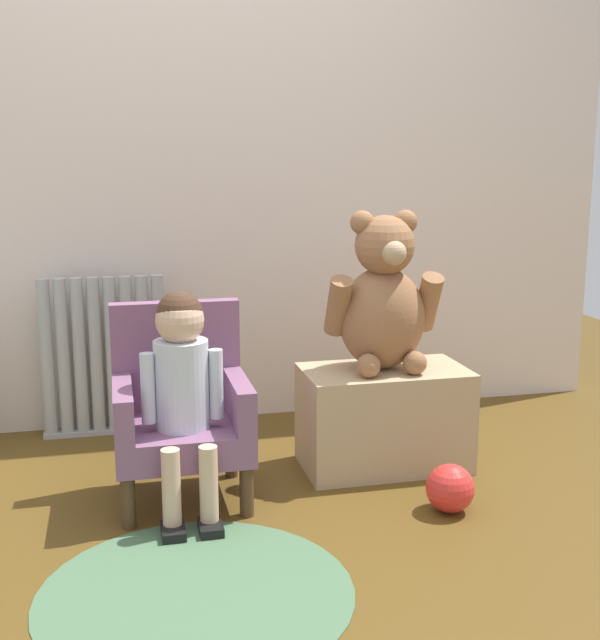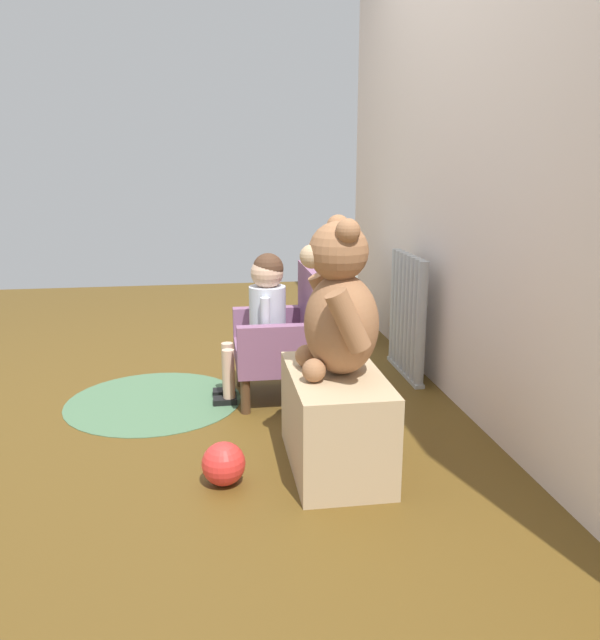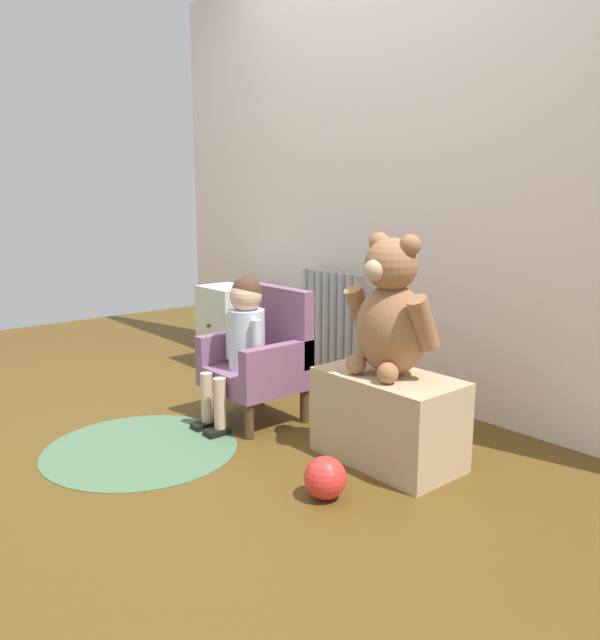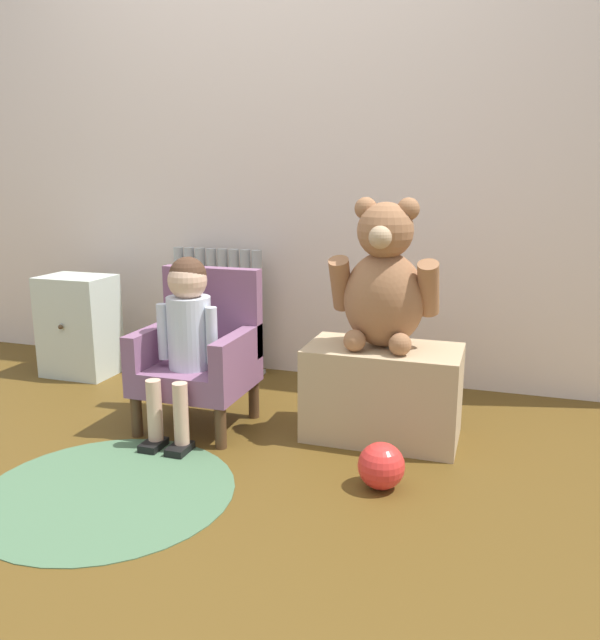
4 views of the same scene
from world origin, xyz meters
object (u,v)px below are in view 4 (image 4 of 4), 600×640
Objects in this scene: large_teddy_bear at (384,283)px; floor_rug at (108,491)px; toy_ball at (381,466)px; radiator at (218,311)px; child_armchair at (201,353)px; child_figure at (186,322)px; small_dresser at (79,326)px; low_bench at (383,392)px.

large_teddy_bear reaches higher than floor_rug.
toy_ball is (0.09, -0.42, -0.53)m from large_teddy_bear.
toy_ball is (1.05, -0.99, -0.24)m from radiator.
floor_rug is at bearing -92.17° from child_armchair.
child_armchair reaches higher than toy_ball.
child_figure reaches higher than radiator.
small_dresser is (-0.65, -0.28, -0.06)m from radiator.
floor_rug is (-0.74, -0.73, -0.60)m from large_teddy_bear.
child_figure is at bearing -29.39° from small_dresser.
large_teddy_bear is at bearing -10.34° from small_dresser.
low_bench is at bearing -10.64° from small_dresser.
large_teddy_bear is 1.20m from floor_rug.
low_bench is 1.05m from floor_rug.
radiator is 0.71m from child_armchair.
child_armchair reaches higher than low_bench.
toy_ball is (0.81, -0.32, -0.22)m from child_armchair.
radiator is at bearing 149.26° from large_teddy_bear.
large_teddy_bear is (1.61, -0.29, 0.35)m from small_dresser.
low_bench is 0.43m from large_teddy_bear.
child_armchair is at bearing 158.16° from toy_ball.
child_figure is (0.24, -0.78, 0.13)m from radiator.
child_figure is (0.89, -0.50, 0.19)m from small_dresser.
radiator is 1.14× the size of large_teddy_bear.
small_dresser is 0.91× the size of large_teddy_bear.
child_armchair is 1.13× the size of large_teddy_bear.
child_armchair is at bearing -173.07° from low_bench.
child_armchair is at bearing -172.19° from large_teddy_bear.
small_dresser is 0.87× the size of low_bench.
large_teddy_bear is at bearing 44.32° from floor_rug.
small_dresser is 1.67m from large_teddy_bear.
radiator is 1.35m from floor_rug.
radiator is at bearing 136.53° from toy_ball.
toy_ball is at bearing -21.84° from child_armchair.
radiator is 0.92× the size of child_figure.
low_bench is 0.71× the size of floor_rug.
toy_ball is at bearing -79.23° from low_bench.
radiator is 1.02× the size of child_armchair.
low_bench is (1.61, -0.30, -0.07)m from small_dresser.
floor_rug is (-0.02, -0.52, -0.44)m from child_figure.
low_bench is at bearing 43.58° from floor_rug.
child_armchair is at bearing -23.85° from small_dresser.
child_figure is 0.80m from low_bench.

